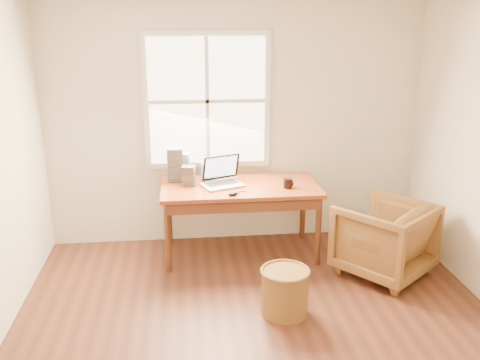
# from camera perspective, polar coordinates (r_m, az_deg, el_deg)

# --- Properties ---
(room_shell) EXTENTS (4.04, 4.54, 2.64)m
(room_shell) POSITION_cam_1_polar(r_m,az_deg,el_deg) (3.70, 2.48, 0.05)
(room_shell) COLOR #552B1D
(room_shell) RESTS_ON ground
(desk) EXTENTS (1.60, 0.80, 0.04)m
(desk) POSITION_cam_1_polar(r_m,az_deg,el_deg) (5.43, 0.02, -0.78)
(desk) COLOR brown
(desk) RESTS_ON room_shell
(armchair) EXTENTS (1.10, 1.10, 0.72)m
(armchair) POSITION_cam_1_polar(r_m,az_deg,el_deg) (5.32, 15.11, -6.06)
(armchair) COLOR brown
(armchair) RESTS_ON room_shell
(wicker_stool) EXTENTS (0.44, 0.44, 0.39)m
(wicker_stool) POSITION_cam_1_polar(r_m,az_deg,el_deg) (4.57, 4.80, -11.85)
(wicker_stool) COLOR brown
(wicker_stool) RESTS_ON room_shell
(laptop) EXTENTS (0.56, 0.57, 0.32)m
(laptop) POSITION_cam_1_polar(r_m,az_deg,el_deg) (5.36, -1.90, 0.96)
(laptop) COLOR #B5B7BC
(laptop) RESTS_ON desk
(mouse) EXTENTS (0.11, 0.09, 0.03)m
(mouse) POSITION_cam_1_polar(r_m,az_deg,el_deg) (5.12, -0.78, -1.48)
(mouse) COLOR black
(mouse) RESTS_ON desk
(coffee_mug) EXTENTS (0.09, 0.09, 0.09)m
(coffee_mug) POSITION_cam_1_polar(r_m,az_deg,el_deg) (5.35, 5.10, -0.35)
(coffee_mug) COLOR black
(coffee_mug) RESTS_ON desk
(cd_stack_a) EXTENTS (0.16, 0.15, 0.29)m
(cd_stack_a) POSITION_cam_1_polar(r_m,az_deg,el_deg) (5.58, -6.14, 1.39)
(cd_stack_a) COLOR #B7BAC3
(cd_stack_a) RESTS_ON desk
(cd_stack_b) EXTENTS (0.15, 0.13, 0.20)m
(cd_stack_b) POSITION_cam_1_polar(r_m,az_deg,el_deg) (5.43, -5.51, 0.48)
(cd_stack_b) COLOR #252429
(cd_stack_b) RESTS_ON desk
(cd_stack_c) EXTENTS (0.16, 0.14, 0.35)m
(cd_stack_c) POSITION_cam_1_polar(r_m,az_deg,el_deg) (5.56, -6.97, 1.62)
(cd_stack_c) COLOR gray
(cd_stack_c) RESTS_ON desk
(cd_stack_d) EXTENTS (0.15, 0.14, 0.18)m
(cd_stack_d) POSITION_cam_1_polar(r_m,az_deg,el_deg) (5.60, -3.38, 0.91)
(cd_stack_d) COLOR silver
(cd_stack_d) RESTS_ON desk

